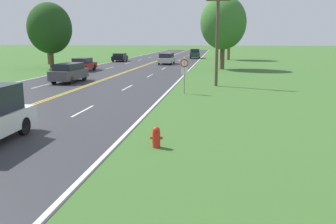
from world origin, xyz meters
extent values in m
cube|color=silver|center=(3.50, 16.50, 0.01)|extent=(0.12, 3.00, 0.00)
cube|color=silver|center=(3.50, 25.50, 0.01)|extent=(0.12, 3.00, 0.00)
cube|color=silver|center=(3.50, 34.50, 0.01)|extent=(0.12, 3.00, 0.00)
cube|color=silver|center=(3.50, 43.50, 0.01)|extent=(0.12, 3.00, 0.00)
cube|color=silver|center=(3.50, 52.50, 0.01)|extent=(0.12, 3.00, 0.00)
cube|color=silver|center=(3.50, 61.50, 0.01)|extent=(0.12, 3.00, 0.00)
cube|color=silver|center=(3.50, 70.50, 0.01)|extent=(0.12, 3.00, 0.00)
cube|color=silver|center=(3.50, 79.50, 0.01)|extent=(0.12, 3.00, 0.00)
cube|color=silver|center=(3.50, 88.50, 0.01)|extent=(0.12, 3.00, 0.00)
cube|color=silver|center=(3.50, 97.50, 0.01)|extent=(0.12, 3.00, 0.00)
cube|color=silver|center=(3.50, 106.50, 0.01)|extent=(0.12, 3.00, 0.00)
cube|color=silver|center=(-3.50, 25.50, 0.01)|extent=(0.12, 3.00, 0.00)
cube|color=silver|center=(-3.50, 34.50, 0.01)|extent=(0.12, 3.00, 0.00)
cube|color=silver|center=(-3.50, 43.50, 0.01)|extent=(0.12, 3.00, 0.00)
cube|color=silver|center=(-3.50, 52.50, 0.01)|extent=(0.12, 3.00, 0.00)
cube|color=silver|center=(-3.50, 61.50, 0.01)|extent=(0.12, 3.00, 0.00)
cube|color=silver|center=(-3.50, 70.50, 0.01)|extent=(0.12, 3.00, 0.00)
cube|color=silver|center=(-3.50, 79.50, 0.01)|extent=(0.12, 3.00, 0.00)
cube|color=silver|center=(-3.50, 88.50, 0.01)|extent=(0.12, 3.00, 0.00)
cube|color=silver|center=(-3.50, 97.50, 0.01)|extent=(0.12, 3.00, 0.00)
cube|color=silver|center=(-3.50, 106.50, 0.01)|extent=(0.12, 3.00, 0.00)
cylinder|color=red|center=(8.34, 10.90, 0.28)|extent=(0.27, 0.27, 0.55)
sphere|color=red|center=(8.34, 10.90, 0.61)|extent=(0.26, 0.26, 0.26)
cylinder|color=red|center=(8.51, 10.90, 0.34)|extent=(0.08, 0.09, 0.09)
cylinder|color=red|center=(8.16, 10.90, 0.34)|extent=(0.08, 0.09, 0.09)
cylinder|color=gray|center=(8.08, 23.23, 1.16)|extent=(0.07, 0.07, 2.32)
cylinder|color=white|center=(8.08, 23.21, 2.07)|extent=(0.60, 0.02, 0.60)
torus|color=red|center=(8.08, 23.20, 2.07)|extent=(0.55, 0.07, 0.55)
cube|color=white|center=(8.08, 23.21, 1.52)|extent=(0.44, 0.02, 0.44)
cylinder|color=brown|center=(10.18, 27.58, 3.56)|extent=(0.24, 0.24, 7.12)
cube|color=brown|center=(10.18, 27.58, 6.52)|extent=(1.80, 0.12, 0.10)
cylinder|color=brown|center=(-10.42, 41.68, 1.33)|extent=(0.54, 0.54, 2.65)
ellipsoid|color=#1E4219|center=(-10.42, 41.68, 4.94)|extent=(5.38, 5.38, 6.19)
cylinder|color=brown|center=(10.73, 43.59, 1.61)|extent=(0.55, 0.55, 3.21)
ellipsoid|color=#386B2D|center=(10.73, 43.59, 5.55)|extent=(5.49, 5.49, 6.31)
cylinder|color=brown|center=(-14.24, 48.64, 2.08)|extent=(0.43, 0.43, 4.16)
ellipsoid|color=#2D5B23|center=(-14.24, 48.64, 5.97)|extent=(4.26, 4.26, 4.90)
cylinder|color=brown|center=(11.95, 63.90, 1.90)|extent=(0.54, 0.54, 3.80)
ellipsoid|color=#2D5B23|center=(11.95, 63.90, 6.08)|extent=(5.35, 5.35, 6.15)
cylinder|color=black|center=(2.95, 11.80, 0.35)|extent=(0.22, 0.70, 0.70)
cylinder|color=black|center=(-3.03, 29.65, 0.34)|extent=(0.22, 0.68, 0.67)
cylinder|color=black|center=(-1.50, 29.61, 0.34)|extent=(0.22, 0.68, 0.67)
cylinder|color=black|center=(-3.11, 26.92, 0.34)|extent=(0.22, 0.68, 0.67)
cylinder|color=black|center=(-1.58, 26.87, 0.34)|extent=(0.22, 0.68, 0.67)
cube|color=#47474C|center=(-2.31, 28.26, 0.69)|extent=(1.85, 4.46, 0.78)
cube|color=#1E232D|center=(-2.31, 28.26, 1.35)|extent=(1.61, 3.13, 0.54)
cylinder|color=black|center=(-5.81, 39.83, 0.35)|extent=(0.23, 0.72, 0.71)
cylinder|color=black|center=(-4.23, 39.76, 0.35)|extent=(0.23, 0.72, 0.71)
cylinder|color=black|center=(-5.92, 37.29, 0.35)|extent=(0.23, 0.72, 0.71)
cylinder|color=black|center=(-4.35, 37.22, 0.35)|extent=(0.23, 0.72, 0.71)
cube|color=#A81E1E|center=(-5.08, 38.52, 0.63)|extent=(1.97, 4.18, 0.63)
cube|color=#1E232D|center=(-5.08, 38.36, 1.24)|extent=(1.67, 2.33, 0.58)
cylinder|color=black|center=(3.55, 49.87, 0.34)|extent=(0.21, 0.68, 0.68)
cylinder|color=black|center=(1.84, 49.90, 0.34)|extent=(0.21, 0.68, 0.68)
cylinder|color=black|center=(3.60, 52.81, 0.34)|extent=(0.21, 0.68, 0.68)
cylinder|color=black|center=(1.89, 52.84, 0.34)|extent=(0.21, 0.68, 0.68)
cube|color=silver|center=(2.72, 51.35, 0.63)|extent=(2.00, 4.76, 0.64)
cube|color=#1E232D|center=(2.72, 51.35, 1.27)|extent=(1.74, 3.34, 0.65)
cylinder|color=black|center=(-6.82, 58.01, 0.30)|extent=(0.23, 0.61, 0.60)
cylinder|color=black|center=(-5.10, 58.09, 0.30)|extent=(0.23, 0.61, 0.60)
cylinder|color=black|center=(-6.71, 55.52, 0.30)|extent=(0.23, 0.61, 0.60)
cylinder|color=black|center=(-4.99, 55.60, 0.30)|extent=(0.23, 0.61, 0.60)
cube|color=black|center=(-5.90, 56.80, 0.58)|extent=(2.11, 4.11, 0.62)
cube|color=#1E232D|center=(-5.90, 56.80, 1.11)|extent=(1.82, 2.90, 0.45)
cylinder|color=black|center=(6.62, 66.88, 0.33)|extent=(0.23, 0.67, 0.66)
cylinder|color=black|center=(4.96, 66.82, 0.33)|extent=(0.23, 0.67, 0.66)
cylinder|color=black|center=(6.52, 69.35, 0.33)|extent=(0.23, 0.67, 0.66)
cylinder|color=black|center=(4.86, 69.29, 0.33)|extent=(0.23, 0.67, 0.66)
cube|color=#1E472D|center=(5.74, 68.08, 0.71)|extent=(2.01, 4.06, 0.82)
cube|color=#1E232D|center=(5.74, 68.08, 1.45)|extent=(1.74, 2.86, 0.67)
camera|label=1|loc=(10.40, -0.67, 3.67)|focal=38.00mm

